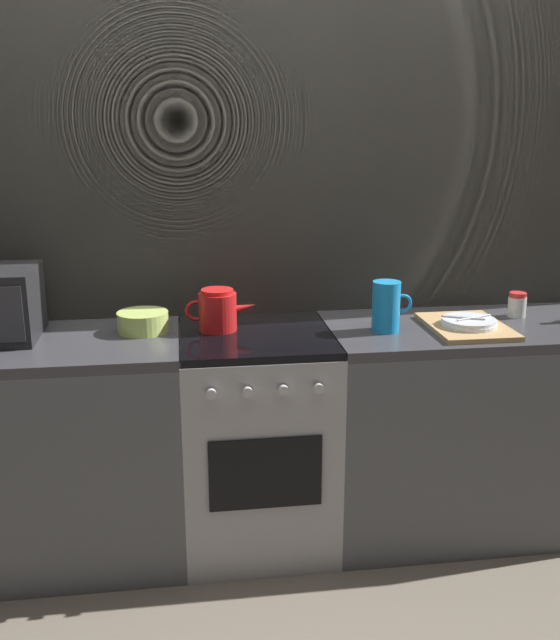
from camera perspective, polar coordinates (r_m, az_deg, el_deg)
The scene contains 10 objects.
ground_plane at distance 3.17m, azimuth -1.80°, elevation -16.84°, with size 8.00×8.00×0.00m, color #6B6054.
back_wall at distance 3.04m, azimuth -2.66°, elevation 6.11°, with size 3.60×0.05×2.40m.
counter_left at distance 3.00m, azimuth -19.47°, elevation -9.94°, with size 1.20×0.60×0.90m.
stove_unit at distance 2.95m, azimuth -1.87°, elevation -9.48°, with size 0.60×0.63×0.90m.
counter_right at distance 3.17m, azimuth 14.71°, elevation -8.19°, with size 1.20×0.60×0.90m.
kettle at distance 2.82m, azimuth -4.99°, elevation 0.78°, with size 0.28×0.15×0.17m.
mixing_bowl at distance 2.85m, azimuth -10.92°, elevation -0.14°, with size 0.20×0.20×0.08m, color #B7D166.
pitcher at distance 2.82m, azimuth 8.52°, elevation 1.09°, with size 0.16×0.11×0.20m.
dish_pile at distance 2.93m, azimuth 14.75°, elevation -0.38°, with size 0.30×0.40×0.06m.
spice_jar at distance 3.18m, azimuth 18.44°, elevation 1.16°, with size 0.08×0.08×0.10m.
Camera 1 is at (-0.28, -2.66, 1.70)m, focal length 39.99 mm.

